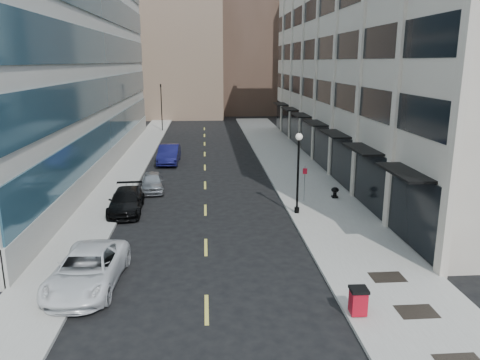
{
  "coord_description": "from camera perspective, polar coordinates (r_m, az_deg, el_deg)",
  "views": [
    {
      "loc": [
        0.06,
        -13.7,
        8.96
      ],
      "look_at": [
        1.83,
        9.68,
        2.99
      ],
      "focal_mm": 35.0,
      "sensor_mm": 36.0,
      "label": 1
    }
  ],
  "objects": [
    {
      "name": "traffic_signal",
      "position": [
        62.04,
        -9.65,
        11.1
      ],
      "size": [
        0.66,
        0.66,
        6.98
      ],
      "color": "black",
      "rests_on": "ground"
    },
    {
      "name": "road_centerline",
      "position": [
        31.98,
        -4.26,
        -2.01
      ],
      "size": [
        0.15,
        68.2,
        0.01
      ],
      "color": "#D8CC4C",
      "rests_on": "ground"
    },
    {
      "name": "car_white_van",
      "position": [
        20.25,
        -18.11,
        -10.35
      ],
      "size": [
        2.81,
        5.6,
        1.52
      ],
      "primitive_type": "imported",
      "rotation": [
        0.0,
        0.0,
        -0.05
      ],
      "color": "white",
      "rests_on": "ground"
    },
    {
      "name": "building_right",
      "position": [
        44.06,
        18.74,
        13.61
      ],
      "size": [
        15.3,
        46.5,
        18.25
      ],
      "color": "beige",
      "rests_on": "ground"
    },
    {
      "name": "building_left",
      "position": [
        43.75,
        -26.66,
        14.18
      ],
      "size": [
        16.14,
        46.0,
        20.0
      ],
      "color": "beige",
      "rests_on": "ground"
    },
    {
      "name": "skyline_tan_near",
      "position": [
        81.96,
        -7.52,
        17.71
      ],
      "size": [
        14.0,
        18.0,
        28.0
      ],
      "primitive_type": "cube",
      "color": "#7C6451",
      "rests_on": "ground"
    },
    {
      "name": "lamppost",
      "position": [
        27.52,
        7.11,
        1.74
      ],
      "size": [
        0.41,
        0.41,
        4.91
      ],
      "color": "black",
      "rests_on": "sidewalk_right"
    },
    {
      "name": "skyline_stone",
      "position": [
        81.7,
        8.65,
        14.87
      ],
      "size": [
        10.0,
        14.0,
        20.0
      ],
      "primitive_type": "cube",
      "color": "beige",
      "rests_on": "ground"
    },
    {
      "name": "ground",
      "position": [
        16.37,
        -4.05,
        -18.93
      ],
      "size": [
        160.0,
        160.0,
        0.0
      ],
      "primitive_type": "plane",
      "color": "black",
      "rests_on": "ground"
    },
    {
      "name": "sidewalk_left",
      "position": [
        35.47,
        -14.84,
        -0.7
      ],
      "size": [
        3.0,
        80.0,
        0.15
      ],
      "primitive_type": "cube",
      "color": "gray",
      "rests_on": "ground"
    },
    {
      "name": "skyline_tan_far",
      "position": [
        92.8,
        -13.52,
        15.18
      ],
      "size": [
        12.0,
        14.0,
        22.0
      ],
      "primitive_type": "cube",
      "color": "#7C6451",
      "rests_on": "ground"
    },
    {
      "name": "urn_planter",
      "position": [
        31.64,
        11.5,
        -1.36
      ],
      "size": [
        0.51,
        0.51,
        0.71
      ],
      "rotation": [
        0.0,
        0.0,
        -0.02
      ],
      "color": "black",
      "rests_on": "sidewalk_right"
    },
    {
      "name": "grate_mid",
      "position": [
        18.73,
        20.73,
        -14.77
      ],
      "size": [
        1.4,
        1.0,
        0.01
      ],
      "primitive_type": "cube",
      "color": "black",
      "rests_on": "sidewalk_right"
    },
    {
      "name": "trash_bin",
      "position": [
        17.7,
        14.21,
        -14.02
      ],
      "size": [
        0.64,
        0.71,
        1.02
      ],
      "rotation": [
        0.0,
        0.0,
        -0.02
      ],
      "color": "#A80B1B",
      "rests_on": "sidewalk_right"
    },
    {
      "name": "car_blue_sedan",
      "position": [
        42.61,
        -8.65,
        3.13
      ],
      "size": [
        1.89,
        5.09,
        1.66
      ],
      "primitive_type": "imported",
      "rotation": [
        0.0,
        0.0,
        -0.03
      ],
      "color": "#13144A",
      "rests_on": "ground"
    },
    {
      "name": "sign_post",
      "position": [
        30.28,
        7.89,
        0.19
      ],
      "size": [
        0.27,
        0.08,
        2.32
      ],
      "rotation": [
        0.0,
        0.0,
        -0.16
      ],
      "color": "slate",
      "rests_on": "sidewalk_right"
    },
    {
      "name": "car_silver_sedan",
      "position": [
        33.66,
        -10.64,
        -0.23
      ],
      "size": [
        1.97,
        4.03,
        1.32
      ],
      "primitive_type": "imported",
      "rotation": [
        0.0,
        0.0,
        0.11
      ],
      "color": "#92969A",
      "rests_on": "ground"
    },
    {
      "name": "grate_far",
      "position": [
        21.0,
        17.52,
        -11.22
      ],
      "size": [
        1.4,
        1.0,
        0.01
      ],
      "primitive_type": "cube",
      "color": "black",
      "rests_on": "sidewalk_right"
    },
    {
      "name": "car_black_pickup",
      "position": [
        29.32,
        -13.7,
        -2.5
      ],
      "size": [
        2.16,
        4.88,
        1.39
      ],
      "primitive_type": "imported",
      "rotation": [
        0.0,
        0.0,
        0.04
      ],
      "color": "black",
      "rests_on": "ground"
    },
    {
      "name": "skyline_brown",
      "position": [
        86.44,
        1.02,
        19.63
      ],
      "size": [
        12.0,
        16.0,
        34.0
      ],
      "primitive_type": "cube",
      "color": "#4F3A2F",
      "rests_on": "ground"
    },
    {
      "name": "sidewalk_right",
      "position": [
        35.64,
        7.86,
        -0.28
      ],
      "size": [
        5.0,
        80.0,
        0.15
      ],
      "primitive_type": "cube",
      "color": "gray",
      "rests_on": "ground"
    }
  ]
}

